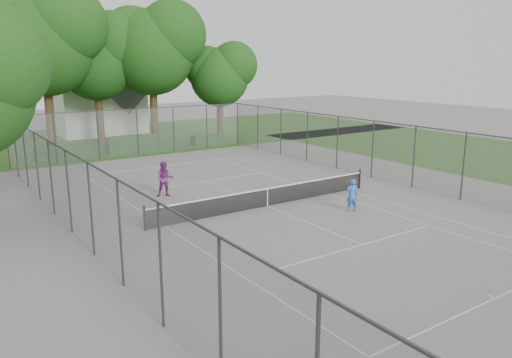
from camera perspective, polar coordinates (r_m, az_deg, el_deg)
ground at (r=24.70m, az=1.31°, el=-3.15°), size 120.00×120.00×0.00m
grass_far at (r=47.81m, az=-17.21°, el=4.31°), size 60.00×20.00×0.00m
grass_right at (r=41.26m, az=27.01°, el=2.09°), size 16.00×40.00×0.00m
court_markings at (r=24.70m, az=1.31°, el=-3.14°), size 11.03×23.83×0.01m
tennis_net at (r=24.56m, az=1.32°, el=-2.01°), size 12.87×0.10×1.10m
perimeter_fence at (r=24.25m, az=1.33°, el=0.95°), size 18.08×34.08×3.52m
tree_far_left at (r=42.99m, az=-23.02°, el=14.71°), size 8.91×8.14×12.81m
tree_far_midleft at (r=45.25m, az=-17.74°, el=13.54°), size 7.75×7.07×11.14m
tree_far_midright at (r=45.16m, az=-11.74°, el=14.77°), size 8.46×7.72×12.15m
tree_far_right at (r=46.11m, az=-4.08°, el=12.08°), size 6.10×5.57×8.77m
hedge_left at (r=39.33m, az=-21.22°, el=2.86°), size 3.77×1.13×0.94m
hedge_mid at (r=40.85m, az=-14.02°, el=3.94°), size 3.98×1.14×1.25m
hedge_right at (r=43.35m, az=-5.54°, el=4.54°), size 2.85×1.05×0.86m
house at (r=51.78m, az=-17.66°, el=9.35°), size 7.92×6.14×9.87m
girl_player at (r=24.19m, az=10.93°, el=-1.81°), size 0.68×0.58×1.58m
woman_player at (r=26.72m, az=-10.38°, el=0.00°), size 1.12×1.01×1.89m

